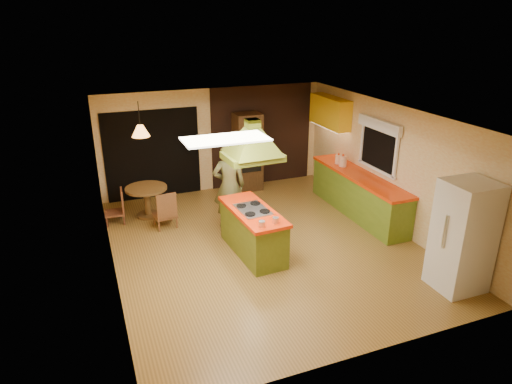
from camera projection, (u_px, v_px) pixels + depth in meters
name	position (u px, v px, depth m)	size (l,w,h in m)	color
ground	(264.00, 245.00, 8.73)	(6.50, 6.50, 0.00)	olive
room_walls	(265.00, 184.00, 8.27)	(5.50, 6.50, 6.50)	beige
ceiling_plane	(265.00, 115.00, 7.81)	(6.50, 6.50, 0.00)	silver
brick_panel	(262.00, 136.00, 11.49)	(2.64, 0.03, 2.50)	#381E14
nook_opening	(153.00, 155.00, 10.63)	(2.20, 0.03, 2.10)	black
right_counter	(358.00, 194.00, 9.90)	(0.62, 3.05, 0.92)	olive
upper_cabinets	(330.00, 112.00, 10.78)	(0.34, 1.40, 0.70)	yellow
window_right	(379.00, 137.00, 9.33)	(0.12, 1.35, 1.06)	black
fluor_panel	(225.00, 139.00, 6.40)	(1.20, 0.60, 0.03)	white
kitchen_island	(253.00, 231.00, 8.29)	(0.79, 1.75, 0.88)	#61701C
range_hood	(253.00, 134.00, 7.63)	(0.98, 0.73, 0.78)	olive
man	(229.00, 186.00, 9.15)	(0.65, 0.43, 1.80)	brown
refrigerator	(463.00, 236.00, 7.08)	(0.74, 0.70, 1.80)	silver
wall_oven	(247.00, 152.00, 11.18)	(0.63, 0.60, 1.91)	#492E17
dining_table	(147.00, 196.00, 9.79)	(0.89, 0.89, 0.67)	brown
chair_left	(114.00, 207.00, 9.50)	(0.40, 0.40, 0.73)	brown
chair_near	(164.00, 209.00, 9.34)	(0.43, 0.43, 0.79)	brown
pendant_lamp	(141.00, 131.00, 9.26)	(0.36, 0.36, 0.24)	#FF9E3F
canister_large	(343.00, 161.00, 10.22)	(0.16, 0.16, 0.24)	#FFE9CD
canister_medium	(338.00, 159.00, 10.39)	(0.14, 0.14, 0.20)	#FDE8CB
canister_small	(344.00, 163.00, 10.19)	(0.13, 0.13, 0.17)	beige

